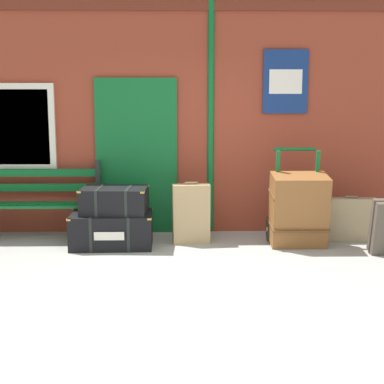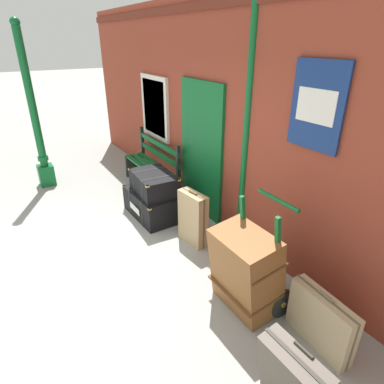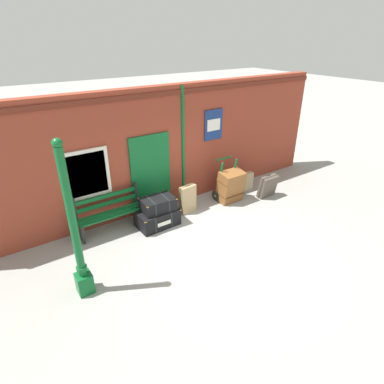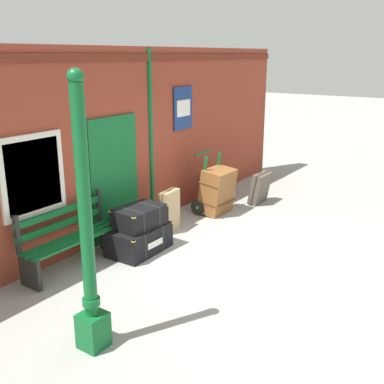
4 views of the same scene
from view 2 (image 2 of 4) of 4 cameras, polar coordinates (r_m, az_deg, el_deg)
name	(u,v)px [view 2 (image 2 of 4)]	position (r m, az deg, el deg)	size (l,w,h in m)	color
ground_plane	(57,278)	(4.40, -22.57, -13.80)	(60.00, 60.00, 0.00)	gray
brick_facade	(233,121)	(4.64, 7.11, 12.25)	(10.40, 0.35, 3.20)	brown
lamp_post	(37,129)	(6.75, -25.50, 9.94)	(0.28, 0.28, 2.95)	#0F5B28
platform_bench	(152,166)	(6.24, -6.94, 4.61)	(1.60, 0.43, 1.01)	#0F5B28
steamer_trunk_base	(154,203)	(5.32, -6.72, -1.97)	(1.03, 0.68, 0.43)	black
steamer_trunk_middle	(154,183)	(5.13, -6.68, 1.54)	(0.84, 0.59, 0.33)	black
porters_trolley	(257,279)	(3.71, 11.25, -14.78)	(0.71, 0.56, 1.21)	black
large_brown_trunk	(246,271)	(3.50, 9.37, -13.42)	(0.70, 0.55, 0.93)	brown
suitcase_charcoal	(193,218)	(4.52, 0.16, -4.60)	(0.48, 0.23, 0.80)	tan
suitcase_cream	(295,383)	(2.88, 17.57, -29.31)	(0.57, 0.31, 0.69)	#51473D
suitcase_slate	(321,321)	(3.44, 21.59, -20.25)	(0.69, 0.20, 0.59)	tan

